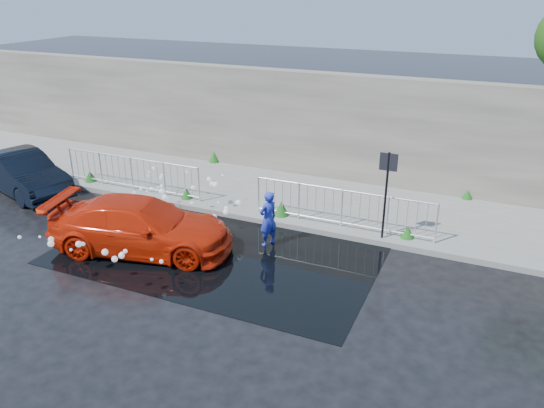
{
  "coord_description": "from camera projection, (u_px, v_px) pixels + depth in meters",
  "views": [
    {
      "loc": [
        6.6,
        -9.52,
        6.39
      ],
      "look_at": [
        1.44,
        2.19,
        1.0
      ],
      "focal_mm": 35.0,
      "sensor_mm": 36.0,
      "label": 1
    }
  ],
  "objects": [
    {
      "name": "ground",
      "position": [
        182.0,
        264.0,
        12.95
      ],
      "size": [
        90.0,
        90.0,
        0.0
      ],
      "primitive_type": "plane",
      "color": "black",
      "rests_on": "ground"
    },
    {
      "name": "pavement",
      "position": [
        266.0,
        193.0,
        17.14
      ],
      "size": [
        30.0,
        4.0,
        0.15
      ],
      "primitive_type": "cube",
      "color": "slate",
      "rests_on": "ground"
    },
    {
      "name": "curb",
      "position": [
        238.0,
        215.0,
        15.45
      ],
      "size": [
        30.0,
        0.25,
        0.16
      ],
      "primitive_type": "cube",
      "color": "slate",
      "rests_on": "ground"
    },
    {
      "name": "retaining_wall",
      "position": [
        292.0,
        122.0,
        18.29
      ],
      "size": [
        30.0,
        0.6,
        3.5
      ],
      "primitive_type": "cube",
      "color": "#535046",
      "rests_on": "pavement"
    },
    {
      "name": "puddle",
      "position": [
        220.0,
        250.0,
        13.61
      ],
      "size": [
        8.0,
        5.0,
        0.01
      ],
      "primitive_type": "cube",
      "color": "black",
      "rests_on": "ground"
    },
    {
      "name": "sign_post",
      "position": [
        387.0,
        182.0,
        13.34
      ],
      "size": [
        0.45,
        0.06,
        2.5
      ],
      "color": "black",
      "rests_on": "ground"
    },
    {
      "name": "railing_left",
      "position": [
        132.0,
        172.0,
        16.98
      ],
      "size": [
        5.05,
        0.05,
        1.1
      ],
      "color": "silver",
      "rests_on": "pavement"
    },
    {
      "name": "railing_right",
      "position": [
        342.0,
        207.0,
        14.38
      ],
      "size": [
        5.05,
        0.05,
        1.1
      ],
      "color": "silver",
      "rests_on": "pavement"
    },
    {
      "name": "weeds",
      "position": [
        249.0,
        189.0,
        16.73
      ],
      "size": [
        12.17,
        3.93,
        0.43
      ],
      "color": "#124315",
      "rests_on": "pavement"
    },
    {
      "name": "water_spray",
      "position": [
        162.0,
        210.0,
        14.22
      ],
      "size": [
        3.63,
        5.53,
        1.01
      ],
      "color": "white",
      "rests_on": "ground"
    },
    {
      "name": "red_car",
      "position": [
        141.0,
        226.0,
        13.4
      ],
      "size": [
        4.97,
        2.92,
        1.35
      ],
      "primitive_type": "imported",
      "rotation": [
        0.0,
        0.0,
        1.8
      ],
      "color": "red",
      "rests_on": "ground"
    },
    {
      "name": "dark_car",
      "position": [
        22.0,
        173.0,
        17.09
      ],
      "size": [
        4.35,
        2.59,
        1.35
      ],
      "primitive_type": "imported",
      "rotation": [
        0.0,
        0.0,
        1.27
      ],
      "color": "black",
      "rests_on": "ground"
    },
    {
      "name": "person",
      "position": [
        268.0,
        219.0,
        13.63
      ],
      "size": [
        0.57,
        0.65,
        1.49
      ],
      "primitive_type": "imported",
      "rotation": [
        0.0,
        0.0,
        -2.04
      ],
      "color": "#232FB0",
      "rests_on": "ground"
    }
  ]
}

